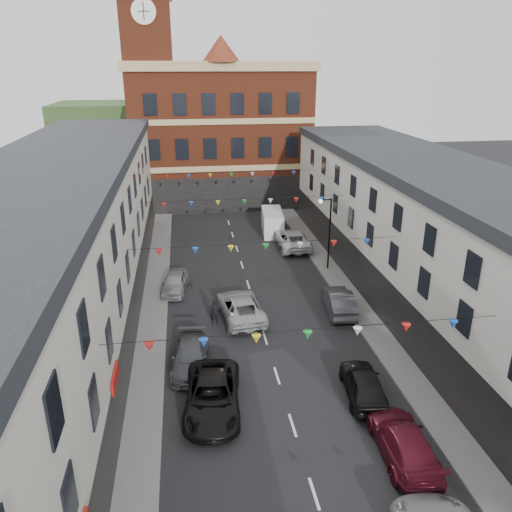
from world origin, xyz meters
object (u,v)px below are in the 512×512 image
car_left_e (175,282)px  white_van (272,222)px  street_lamp (327,224)px  moving_car (240,306)px  car_right_c (403,442)px  car_left_d (190,356)px  car_right_e (339,301)px  car_right_f (292,239)px  car_left_c (212,396)px  pedestrian (215,312)px  car_right_d (364,384)px

car_left_e → white_van: 15.68m
street_lamp → moving_car: (-7.72, -7.07, -3.12)m
street_lamp → car_right_c: bearing=-96.4°
car_left_d → white_van: bearing=74.0°
car_right_e → moving_car: moving_car is taller
car_right_f → car_left_c: bearing=69.8°
car_right_f → street_lamp: bearing=106.3°
street_lamp → car_right_c: street_lamp is taller
car_right_f → pedestrian: 15.60m
street_lamp → car_right_d: 16.90m
car_left_c → car_right_e: 12.87m
moving_car → pedestrian: bearing=17.3°
car_left_d → car_right_d: bearing=-19.8°
street_lamp → car_left_e: bearing=-168.9°
car_right_d → pedestrian: bearing=-44.9°
car_right_c → pedestrian: 14.61m
car_left_e → car_right_d: (9.45, -14.03, 0.05)m
car_left_d → pedestrian: pedestrian is taller
car_right_d → car_right_e: size_ratio=0.95×
car_left_e → white_van: (9.48, 12.48, 0.38)m
car_left_c → pedestrian: (0.70, 8.49, 0.09)m
car_right_e → moving_car: bearing=4.2°
white_van → pedestrian: (-6.89, -17.93, -0.21)m
car_left_e → white_van: bearing=60.3°
street_lamp → car_right_e: size_ratio=1.28×
street_lamp → car_right_f: (-1.49, 5.59, -3.08)m
street_lamp → white_van: street_lamp is taller
car_right_e → white_van: (-1.51, 17.32, 0.32)m
car_left_c → white_van: size_ratio=1.15×
car_left_e → car_right_d: car_right_d is taller
car_left_e → street_lamp: bearing=18.7°
pedestrian → car_right_f: bearing=71.5°
car_left_d → car_right_c: size_ratio=0.93×
car_left_c → moving_car: size_ratio=1.01×
car_left_c → car_right_c: car_left_c is taller
car_right_c → car_right_f: car_right_f is taller
street_lamp → car_right_d: (-2.59, -16.41, -3.14)m
car_left_c → car_right_e: (9.10, 9.10, -0.02)m
car_left_e → car_right_e: (10.99, -4.84, 0.06)m
street_lamp → car_left_c: street_lamp is taller
car_right_e → car_right_f: (-0.44, 12.81, 0.05)m
car_left_d → pedestrian: size_ratio=2.67×
car_right_c → pedestrian: bearing=-57.9°
car_right_e → white_van: white_van is taller
car_right_d → moving_car: (-5.13, 9.33, 0.02)m
car_left_d → white_van: white_van is taller
moving_car → pedestrian: (-1.73, -0.75, 0.10)m
car_right_d → car_right_f: (1.10, 22.00, 0.06)m
car_left_c → car_left_d: 3.97m
street_lamp → car_left_d: street_lamp is taller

